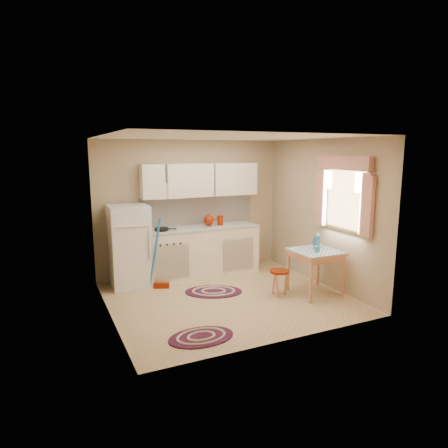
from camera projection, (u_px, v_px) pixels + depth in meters
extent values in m
plane|color=tan|center=(228.00, 298.00, 6.33)|extent=(3.60, 3.60, 0.00)
cube|color=silver|center=(228.00, 137.00, 5.88)|extent=(3.60, 3.20, 0.04)
cube|color=tan|center=(191.00, 207.00, 7.53)|extent=(3.60, 0.04, 2.50)
cube|color=tan|center=(287.00, 241.00, 4.67)|extent=(3.60, 0.04, 2.50)
cube|color=tan|center=(107.00, 230.00, 5.35)|extent=(0.04, 3.20, 2.50)
cube|color=tan|center=(322.00, 213.00, 6.85)|extent=(0.04, 3.20, 2.50)
cube|color=white|center=(198.00, 210.00, 7.57)|extent=(2.25, 0.03, 0.55)
cube|color=white|center=(200.00, 180.00, 7.34)|extent=(2.25, 0.33, 0.60)
cube|color=white|center=(344.00, 199.00, 6.30)|extent=(0.04, 0.85, 0.95)
cube|color=white|center=(129.00, 246.00, 6.79)|extent=(0.65, 0.60, 1.40)
cube|color=white|center=(199.00, 252.00, 7.41)|extent=(2.25, 0.60, 0.88)
cube|color=#BBBAB2|center=(198.00, 228.00, 7.33)|extent=(2.27, 0.62, 0.04)
cylinder|color=black|center=(161.00, 229.00, 6.98)|extent=(0.31, 0.31, 0.05)
cylinder|color=maroon|center=(220.00, 221.00, 7.50)|extent=(0.14, 0.14, 0.16)
cube|color=#E29E71|center=(315.00, 272.00, 6.46)|extent=(0.72, 0.72, 0.72)
cylinder|color=maroon|center=(279.00, 283.00, 6.40)|extent=(0.37, 0.37, 0.42)
cylinder|color=teal|center=(317.00, 249.00, 6.27)|extent=(0.09, 0.09, 0.10)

